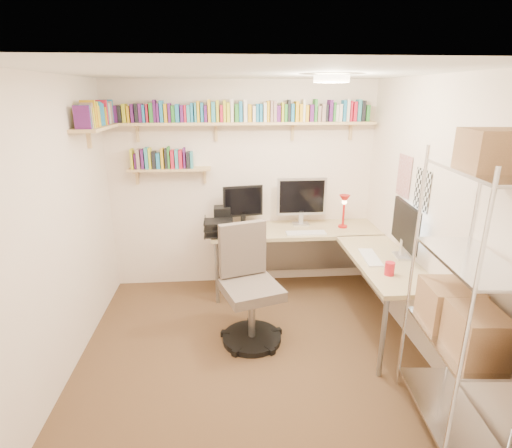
% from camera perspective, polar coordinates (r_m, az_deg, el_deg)
% --- Properties ---
extents(ground, '(3.20, 3.20, 0.00)m').
position_cam_1_polar(ground, '(4.05, -0.72, -17.24)').
color(ground, '#4F3721').
rests_on(ground, ground).
extents(room_shell, '(3.24, 3.04, 2.52)m').
position_cam_1_polar(room_shell, '(3.39, -0.75, 4.61)').
color(room_shell, '#F3DCC6').
rests_on(room_shell, ground).
extents(wall_shelves, '(3.12, 1.09, 0.80)m').
position_cam_1_polar(wall_shelves, '(4.60, -7.37, 14.11)').
color(wall_shelves, '#DBB57B').
rests_on(wall_shelves, ground).
extents(corner_desk, '(2.14, 2.04, 1.39)m').
position_cam_1_polar(corner_desk, '(4.58, 7.25, -1.77)').
color(corner_desk, tan).
rests_on(corner_desk, ground).
extents(office_chair, '(0.65, 0.66, 1.16)m').
position_cam_1_polar(office_chair, '(3.94, -0.99, -9.89)').
color(office_chair, black).
rests_on(office_chair, ground).
extents(wire_rack, '(0.50, 0.90, 2.15)m').
position_cam_1_polar(wire_rack, '(2.99, 27.96, -7.64)').
color(wire_rack, silver).
rests_on(wire_rack, ground).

